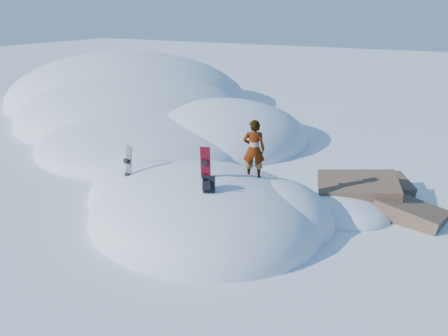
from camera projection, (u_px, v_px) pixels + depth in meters
The scene contains 9 objects.
ground at pixel (204, 220), 12.62m from camera, with size 120.00×120.00×0.00m, color white.
snow_mound at pixel (203, 215), 12.90m from camera, with size 8.00×6.00×3.00m.
snow_ridge at pixel (138, 113), 25.43m from camera, with size 21.50×18.50×6.40m.
rock_outcrop at pixel (357, 207), 13.43m from camera, with size 4.68×4.41×1.68m.
snowboard_red at pixel (206, 171), 11.69m from camera, with size 0.30×0.24×1.43m.
snowboard_dark at pixel (128, 170), 12.96m from camera, with size 0.32×0.27×1.48m.
backpack at pixel (209, 184), 11.02m from camera, with size 0.40×0.44×0.49m.
gear_pile at pixel (103, 216), 12.62m from camera, with size 0.85×0.67×0.22m.
person at pixel (254, 149), 11.99m from camera, with size 0.61×0.40×1.67m, color slate.
Camera 1 is at (5.94, -9.66, 5.76)m, focal length 35.00 mm.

